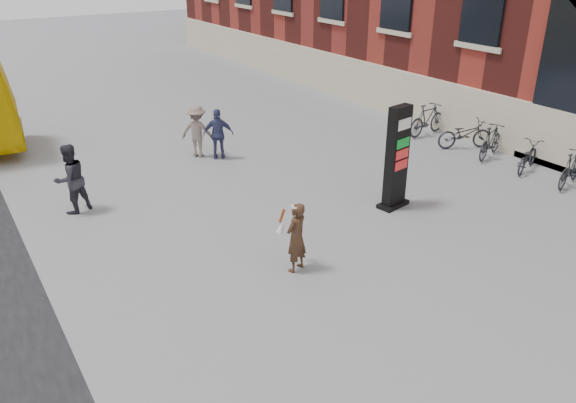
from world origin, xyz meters
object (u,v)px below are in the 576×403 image
bike_4 (527,157)px  bike_7 (427,119)px  pedestrian_a (70,179)px  info_pylon (397,158)px  pedestrian_c (218,134)px  bike_5 (491,141)px  bike_3 (571,168)px  woman (296,236)px  pedestrian_b (197,131)px  bike_6 (465,134)px

bike_4 → bike_7: size_ratio=0.87×
pedestrian_a → info_pylon: bearing=129.2°
pedestrian_c → bike_5: pedestrian_c is taller
bike_3 → woman: bearing=73.2°
pedestrian_c → bike_3: 10.35m
pedestrian_b → bike_7: size_ratio=0.89×
pedestrian_c → bike_5: bearing=176.5°
bike_4 → bike_5: bike_5 is taller
bike_6 → pedestrian_a: bearing=104.5°
pedestrian_c → bike_6: pedestrian_c is taller
pedestrian_b → bike_5: pedestrian_b is taller
bike_5 → bike_7: bearing=-19.0°
bike_4 → pedestrian_b: bearing=30.4°
bike_5 → bike_7: (0.00, 2.76, 0.04)m
pedestrian_b → bike_4: size_ratio=1.02×
bike_7 → pedestrian_c: bearing=69.6°
info_pylon → pedestrian_b: size_ratio=1.60×
pedestrian_c → bike_5: (7.33, -4.55, -0.28)m
woman → bike_6: 9.63m
bike_4 → bike_7: bike_7 is taller
woman → bike_3: (9.00, -0.38, -0.28)m
bike_6 → bike_7: bike_7 is taller
woman → bike_6: woman is taller
info_pylon → pedestrian_b: bearing=103.4°
woman → pedestrian_a: pedestrian_a is taller
pedestrian_a → bike_3: (12.17, -5.79, -0.39)m
pedestrian_a → bike_6: 12.34m
bike_4 → bike_7: 4.13m
pedestrian_c → bike_6: (7.33, -3.50, -0.32)m
pedestrian_b → woman: bearing=124.7°
pedestrian_b → pedestrian_c: 0.73m
bike_4 → bike_6: size_ratio=0.89×
pedestrian_b → bike_3: pedestrian_b is taller
info_pylon → bike_4: size_ratio=1.63×
pedestrian_b → bike_7: pedestrian_b is taller
bike_4 → pedestrian_a: bearing=50.3°
woman → bike_4: 9.06m
info_pylon → woman: size_ratio=1.75×
pedestrian_b → bike_4: bearing=-175.9°
woman → bike_3: woman is taller
pedestrian_a → bike_4: bearing=139.8°
pedestrian_b → pedestrian_c: (0.46, -0.57, -0.03)m
info_pylon → bike_5: size_ratio=1.53×
woman → bike_5: 9.31m
bike_4 → pedestrian_c: bearing=31.2°
pedestrian_c → woman: bearing=104.8°
pedestrian_a → pedestrian_b: (4.38, 2.08, -0.06)m
info_pylon → bike_6: bearing=13.2°
woman → pedestrian_c: pedestrian_c is taller
pedestrian_b → pedestrian_c: size_ratio=1.04×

